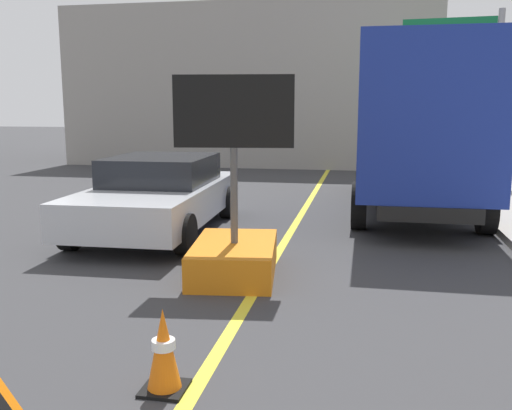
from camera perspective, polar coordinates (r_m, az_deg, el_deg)
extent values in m
cube|color=yellow|center=(5.04, -5.54, -17.10)|extent=(0.14, 36.00, 0.01)
cube|color=orange|center=(7.80, -2.19, -5.43)|extent=(1.31, 1.92, 0.45)
cylinder|color=#4C4C4C|center=(7.61, -2.23, 0.93)|extent=(0.10, 0.10, 1.30)
cube|color=black|center=(7.52, -2.29, 9.43)|extent=(1.60, 0.27, 0.95)
sphere|color=yellow|center=(7.53, 1.97, 9.43)|extent=(0.09, 0.09, 0.09)
sphere|color=yellow|center=(7.55, -0.33, 9.44)|extent=(0.09, 0.09, 0.09)
sphere|color=yellow|center=(7.58, -2.63, 9.43)|extent=(0.09, 0.09, 0.09)
sphere|color=yellow|center=(7.62, -4.90, 9.41)|extent=(0.09, 0.09, 0.09)
sphere|color=yellow|center=(7.64, -6.20, 10.74)|extent=(0.09, 0.09, 0.09)
sphere|color=yellow|center=(7.65, -6.15, 8.04)|extent=(0.09, 0.09, 0.09)
cube|color=black|center=(12.98, 15.54, 1.98)|extent=(1.67, 7.29, 0.25)
cube|color=silver|center=(15.49, 15.00, 7.24)|extent=(2.37, 2.04, 1.90)
cube|color=navy|center=(11.75, 16.30, 8.65)|extent=(2.38, 4.96, 2.81)
cylinder|color=black|center=(15.41, 10.61, 2.92)|extent=(0.28, 0.90, 0.90)
cylinder|color=black|center=(15.56, 19.01, 2.61)|extent=(0.28, 0.90, 0.90)
cylinder|color=black|center=(10.79, 10.37, -0.04)|extent=(0.28, 0.90, 0.90)
cylinder|color=black|center=(11.01, 22.26, -0.43)|extent=(0.28, 0.90, 0.90)
cube|color=silver|center=(10.49, -9.85, 0.41)|extent=(2.12, 4.65, 0.60)
cube|color=black|center=(10.63, -9.53, 3.54)|extent=(1.81, 2.12, 0.50)
cylinder|color=black|center=(8.83, -7.15, -2.97)|extent=(0.24, 0.67, 0.66)
cylinder|color=black|center=(9.55, -18.27, -2.42)|extent=(0.24, 0.67, 0.66)
cylinder|color=black|center=(11.71, -2.93, 0.30)|extent=(0.24, 0.67, 0.66)
cylinder|color=black|center=(12.27, -11.72, 0.54)|extent=(0.24, 0.67, 0.66)
cylinder|color=gray|center=(17.91, 23.08, 9.84)|extent=(0.18, 0.18, 5.00)
cube|color=#0F6033|center=(17.89, 18.84, 15.40)|extent=(2.60, 0.29, 1.30)
cube|color=white|center=(17.93, 18.84, 15.39)|extent=(1.81, 0.17, 0.18)
cube|color=gray|center=(24.48, 0.24, 11.67)|extent=(14.18, 7.04, 6.05)
cube|color=black|center=(4.91, -9.20, -17.82)|extent=(0.36, 0.36, 0.03)
cone|color=orange|center=(4.76, -9.33, -14.08)|extent=(0.28, 0.28, 0.67)
cylinder|color=white|center=(4.75, -9.34, -13.71)|extent=(0.19, 0.19, 0.08)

